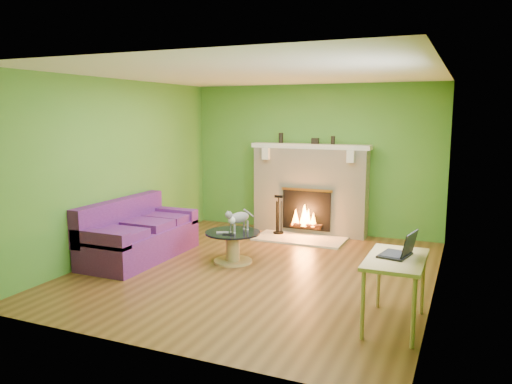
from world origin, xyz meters
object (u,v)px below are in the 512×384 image
sofa (137,236)px  desk (396,266)px  coffee_table (233,245)px  cat (239,220)px

sofa → desk: (3.81, -0.96, 0.29)m
sofa → coffee_table: bearing=13.9°
coffee_table → desk: (2.42, -1.30, 0.36)m
coffee_table → cat: bearing=32.0°
desk → coffee_table: bearing=151.7°
sofa → desk: size_ratio=1.99×
desk → sofa: bearing=165.9°
coffee_table → desk: size_ratio=0.82×
desk → cat: 2.70m
coffee_table → cat: 0.37m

